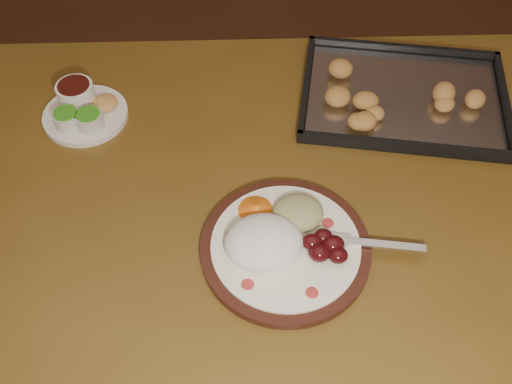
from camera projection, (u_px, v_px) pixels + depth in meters
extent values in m
plane|color=#5A311F|center=(228.00, 333.00, 1.66)|extent=(4.00, 4.00, 0.00)
cube|color=brown|center=(263.00, 200.00, 1.04)|extent=(1.56, 1.01, 0.04)
cylinder|color=#512A18|center=(9.00, 179.00, 1.56)|extent=(0.07, 0.07, 0.71)
cylinder|color=#512A18|center=(500.00, 167.00, 1.59)|extent=(0.07, 0.07, 0.71)
cylinder|color=black|center=(285.00, 249.00, 0.95)|extent=(0.28, 0.28, 0.02)
cylinder|color=white|center=(286.00, 245.00, 0.94)|extent=(0.25, 0.25, 0.01)
ellipsoid|color=#B42E2B|center=(248.00, 284.00, 0.89)|extent=(0.02, 0.02, 0.00)
ellipsoid|color=#B42E2B|center=(312.00, 293.00, 0.88)|extent=(0.02, 0.02, 0.00)
ellipsoid|color=#B42E2B|center=(328.00, 223.00, 0.96)|extent=(0.02, 0.02, 0.00)
ellipsoid|color=#B42E2B|center=(232.00, 234.00, 0.95)|extent=(0.02, 0.02, 0.00)
ellipsoid|color=white|center=(264.00, 242.00, 0.92)|extent=(0.14, 0.12, 0.06)
ellipsoid|color=#4F0B12|center=(320.00, 253.00, 0.91)|extent=(0.04, 0.03, 0.03)
ellipsoid|color=#4F0B12|center=(333.00, 244.00, 0.92)|extent=(0.04, 0.03, 0.03)
ellipsoid|color=#4F0B12|center=(323.00, 236.00, 0.93)|extent=(0.04, 0.03, 0.03)
ellipsoid|color=#4F0B12|center=(338.00, 255.00, 0.91)|extent=(0.04, 0.03, 0.03)
ellipsoid|color=#4F0B12|center=(312.00, 242.00, 0.92)|extent=(0.04, 0.03, 0.03)
ellipsoid|color=tan|center=(298.00, 212.00, 0.97)|extent=(0.09, 0.09, 0.04)
cone|color=orange|center=(256.00, 208.00, 0.97)|extent=(0.08, 0.08, 0.03)
cube|color=silver|center=(384.00, 245.00, 0.93)|extent=(0.14, 0.04, 0.00)
cube|color=silver|center=(339.00, 239.00, 0.94)|extent=(0.04, 0.03, 0.00)
cylinder|color=silver|center=(324.00, 243.00, 0.93)|extent=(0.03, 0.01, 0.00)
cylinder|color=silver|center=(325.00, 239.00, 0.94)|extent=(0.03, 0.01, 0.00)
cylinder|color=silver|center=(325.00, 236.00, 0.94)|extent=(0.03, 0.01, 0.00)
cylinder|color=silver|center=(325.00, 233.00, 0.95)|extent=(0.03, 0.01, 0.00)
cylinder|color=silver|center=(86.00, 115.00, 1.14)|extent=(0.17, 0.17, 0.01)
cylinder|color=beige|center=(67.00, 119.00, 1.11)|extent=(0.05, 0.05, 0.03)
cylinder|color=#378E1C|center=(65.00, 113.00, 1.09)|extent=(0.05, 0.05, 0.00)
cylinder|color=beige|center=(90.00, 120.00, 1.10)|extent=(0.05, 0.05, 0.03)
cylinder|color=#378E1C|center=(88.00, 114.00, 1.09)|extent=(0.05, 0.05, 0.00)
cylinder|color=white|center=(76.00, 94.00, 1.14)|extent=(0.07, 0.07, 0.04)
cylinder|color=#330D09|center=(73.00, 86.00, 1.13)|extent=(0.06, 0.06, 0.00)
ellipsoid|color=#C29344|center=(105.00, 103.00, 1.15)|extent=(0.05, 0.05, 0.02)
cube|color=black|center=(403.00, 99.00, 1.18)|extent=(0.47, 0.39, 0.01)
cube|color=black|center=(403.00, 49.00, 1.26)|extent=(0.40, 0.11, 0.02)
cube|color=black|center=(406.00, 146.00, 1.08)|extent=(0.40, 0.11, 0.02)
cube|color=black|center=(505.00, 103.00, 1.15)|extent=(0.08, 0.30, 0.02)
cube|color=black|center=(306.00, 85.00, 1.18)|extent=(0.08, 0.30, 0.02)
cube|color=silver|center=(403.00, 97.00, 1.17)|extent=(0.44, 0.36, 0.00)
ellipsoid|color=#B67E3F|center=(431.00, 92.00, 1.16)|extent=(0.05, 0.04, 0.03)
ellipsoid|color=#B67E3F|center=(446.00, 80.00, 1.18)|extent=(0.06, 0.06, 0.03)
ellipsoid|color=#B67E3F|center=(410.00, 62.00, 1.21)|extent=(0.05, 0.05, 0.03)
ellipsoid|color=#B67E3F|center=(374.00, 73.00, 1.19)|extent=(0.06, 0.06, 0.03)
ellipsoid|color=#B67E3F|center=(364.00, 78.00, 1.18)|extent=(0.06, 0.06, 0.03)
ellipsoid|color=#B67E3F|center=(381.00, 92.00, 1.16)|extent=(0.06, 0.06, 0.03)
ellipsoid|color=#B67E3F|center=(378.00, 106.00, 1.13)|extent=(0.06, 0.06, 0.03)
ellipsoid|color=#B67E3F|center=(413.00, 122.00, 1.10)|extent=(0.05, 0.05, 0.03)
ellipsoid|color=#B67E3F|center=(456.00, 106.00, 1.13)|extent=(0.06, 0.06, 0.03)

